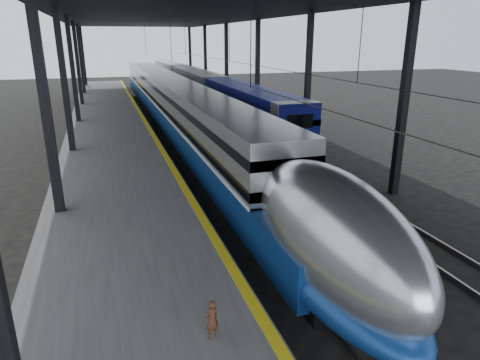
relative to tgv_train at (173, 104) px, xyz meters
name	(u,v)px	position (x,y,z in m)	size (l,w,h in m)	color
ground	(241,273)	(-2.00, -25.46, -1.92)	(160.00, 160.00, 0.00)	black
platform	(111,138)	(-5.50, -5.46, -1.42)	(6.00, 80.00, 1.00)	#4C4C4F
yellow_strip	(149,129)	(-2.70, -5.46, -0.91)	(0.30, 80.00, 0.01)	gold
rails	(217,136)	(2.50, -5.46, -1.84)	(6.52, 80.00, 0.16)	slate
canopy	(179,12)	(-0.10, -5.46, 7.20)	(18.00, 75.00, 9.47)	black
tgv_train	(173,104)	(0.00, 0.00, 0.00)	(2.86, 65.20, 4.10)	#B4B7BC
second_train	(198,87)	(5.00, 12.42, 0.02)	(2.78, 56.05, 3.82)	#161B93
child	(212,319)	(-4.00, -29.50, -0.44)	(0.35, 0.23, 0.95)	#452617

